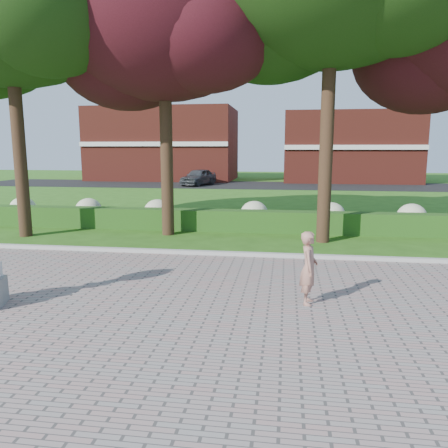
{
  "coord_description": "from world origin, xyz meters",
  "views": [
    {
      "loc": [
        2.24,
        -9.24,
        3.12
      ],
      "look_at": [
        0.78,
        1.0,
        1.32
      ],
      "focal_mm": 35.0,
      "sensor_mm": 36.0,
      "label": 1
    }
  ],
  "objects": [
    {
      "name": "street",
      "position": [
        0.0,
        28.0,
        0.01
      ],
      "size": [
        50.0,
        8.0,
        0.02
      ],
      "primitive_type": "cube",
      "color": "black",
      "rests_on": "ground"
    },
    {
      "name": "parked_car",
      "position": [
        -5.15,
        27.13,
        0.72
      ],
      "size": [
        2.85,
        4.43,
        1.4
      ],
      "primitive_type": "imported",
      "rotation": [
        0.0,
        0.0,
        -0.32
      ],
      "color": "#3C4044",
      "rests_on": "street"
    },
    {
      "name": "building_left",
      "position": [
        -10.0,
        34.0,
        3.5
      ],
      "size": [
        14.0,
        8.0,
        7.0
      ],
      "primitive_type": "cube",
      "color": "maroon",
      "rests_on": "ground"
    },
    {
      "name": "hydrangea_row",
      "position": [
        0.57,
        8.0,
        0.55
      ],
      "size": [
        20.1,
        1.1,
        0.99
      ],
      "color": "#BABF92",
      "rests_on": "ground"
    },
    {
      "name": "tree_far_left",
      "position": [
        -7.11,
        5.09,
        7.96
      ],
      "size": [
        9.0,
        7.68,
        11.66
      ],
      "color": "black",
      "rests_on": "ground"
    },
    {
      "name": "curb",
      "position": [
        0.0,
        3.0,
        0.07
      ],
      "size": [
        40.0,
        0.18,
        0.15
      ],
      "primitive_type": "cube",
      "color": "#ADADA5",
      "rests_on": "ground"
    },
    {
      "name": "walkway",
      "position": [
        0.0,
        -4.0,
        0.02
      ],
      "size": [
        40.0,
        14.0,
        0.04
      ],
      "primitive_type": "cube",
      "color": "gray",
      "rests_on": "ground"
    },
    {
      "name": "lawn_hedge",
      "position": [
        0.0,
        7.0,
        0.4
      ],
      "size": [
        24.0,
        0.7,
        0.8
      ],
      "primitive_type": "cube",
      "color": "#234915",
      "rests_on": "ground"
    },
    {
      "name": "ground",
      "position": [
        0.0,
        0.0,
        0.0
      ],
      "size": [
        100.0,
        100.0,
        0.0
      ],
      "primitive_type": "plane",
      "color": "#2B5A16",
      "rests_on": "ground"
    },
    {
      "name": "woman",
      "position": [
        2.72,
        -0.72,
        0.78
      ],
      "size": [
        0.39,
        0.56,
        1.47
      ],
      "primitive_type": "imported",
      "rotation": [
        0.0,
        0.0,
        1.51
      ],
      "color": "#A97260",
      "rests_on": "walkway"
    },
    {
      "name": "building_right",
      "position": [
        8.0,
        34.0,
        3.2
      ],
      "size": [
        12.0,
        8.0,
        6.4
      ],
      "primitive_type": "cube",
      "color": "maroon",
      "rests_on": "ground"
    },
    {
      "name": "tree_mid_left",
      "position": [
        -2.1,
        6.08,
        7.3
      ],
      "size": [
        8.25,
        7.04,
        10.69
      ],
      "color": "black",
      "rests_on": "ground"
    }
  ]
}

